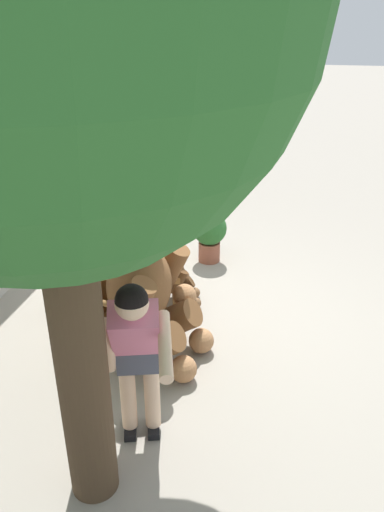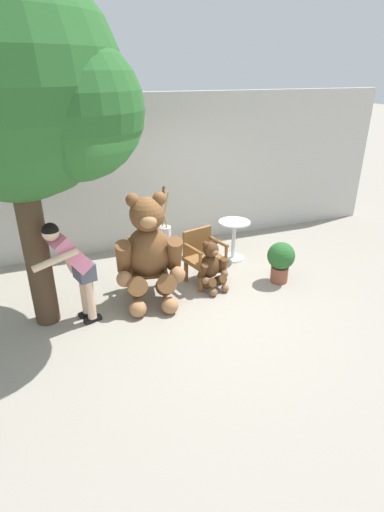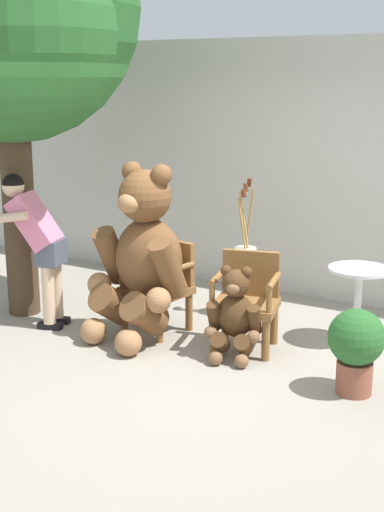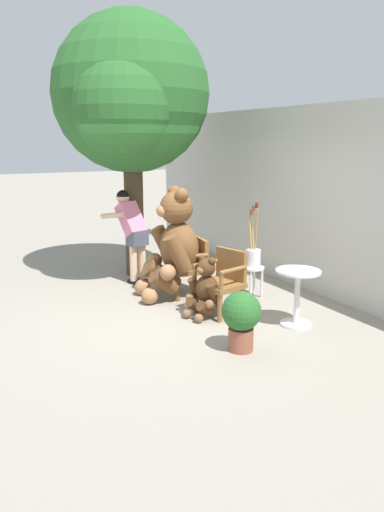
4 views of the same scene
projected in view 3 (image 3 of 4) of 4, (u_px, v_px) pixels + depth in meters
The scene contains 12 objects.
ground_plane at pixel (168, 358), 6.21m from camera, with size 60.00×60.00×0.00m, color gray.
back_wall at pixel (283, 169), 7.87m from camera, with size 10.00×0.16×2.80m, color beige.
wooden_chair_left at pixel (161, 283), 6.83m from camera, with size 0.64×0.61×0.86m.
wooden_chair_right at pixel (247, 298), 6.37m from camera, with size 0.67×0.64×0.86m.
teddy_bear_large at pixel (142, 255), 6.53m from camera, with size 1.01×1.00×1.64m.
teddy_bear_small at pixel (235, 314), 6.14m from camera, with size 0.51×0.52×0.82m.
person_visitor at pixel (37, 236), 6.84m from camera, with size 0.77×0.63×1.50m.
white_stool at pixel (245, 282), 7.24m from camera, with size 0.34×0.34×0.46m.
brush_bucket at pixel (245, 255), 7.17m from camera, with size 0.22×0.22×0.96m.
round_side_table at pixel (358, 297), 6.46m from camera, with size 0.56×0.56×0.72m.
patio_tree at pixel (11, 14), 6.61m from camera, with size 2.66×2.54×4.29m.
potted_plant at pixel (356, 345), 5.44m from camera, with size 0.44×0.44×0.68m.
Camera 3 is at (3.13, -4.89, 2.39)m, focal length 50.00 mm.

